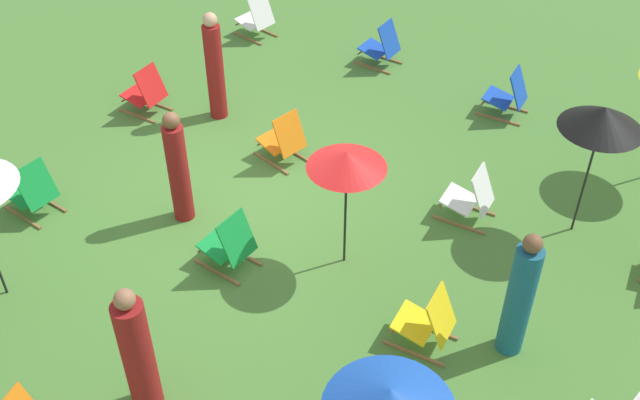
{
  "coord_description": "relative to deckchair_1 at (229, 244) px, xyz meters",
  "views": [
    {
      "loc": [
        6.82,
        4.8,
        6.9
      ],
      "look_at": [
        0.0,
        1.2,
        0.5
      ],
      "focal_mm": 42.54,
      "sensor_mm": 36.0,
      "label": 1
    }
  ],
  "objects": [
    {
      "name": "deckchair_8",
      "position": [
        -2.31,
        2.39,
        0.0
      ],
      "size": [
        0.49,
        0.77,
        0.83
      ],
      "rotation": [
        0.0,
        0.0,
        -0.01
      ],
      "color": "olive",
      "rests_on": "ground"
    },
    {
      "name": "deckchair_9",
      "position": [
        -5.09,
        2.07,
        0.0
      ],
      "size": [
        0.49,
        0.76,
        0.83
      ],
      "rotation": [
        0.0,
        0.0,
        -0.01
      ],
      "color": "olive",
      "rests_on": "ground"
    },
    {
      "name": "deckchair_10",
      "position": [
        -2.3,
        -0.54,
        0.0
      ],
      "size": [
        0.68,
        0.87,
        0.83
      ],
      "rotation": [
        0.0,
        0.0,
        -0.3
      ],
      "color": "olive",
      "rests_on": "ground"
    },
    {
      "name": "umbrella_4",
      "position": [
        -0.77,
        1.25,
        1.25
      ],
      "size": [
        0.97,
        0.97,
        1.73
      ],
      "color": "black",
      "rests_on": "ground"
    },
    {
      "name": "person_0",
      "position": [
        -0.52,
        -1.11,
        0.45
      ],
      "size": [
        0.39,
        0.39,
        1.7
      ],
      "rotation": [
        0.0,
        0.0,
        4.2
      ],
      "color": "maroon",
      "rests_on": "ground"
    },
    {
      "name": "person_4",
      "position": [
        -2.87,
        -2.1,
        0.51
      ],
      "size": [
        0.29,
        0.29,
        1.82
      ],
      "rotation": [
        0.0,
        0.0,
        4.72
      ],
      "color": "maroon",
      "rests_on": "ground"
    },
    {
      "name": "deckchair_6",
      "position": [
        0.03,
        2.69,
        0.0
      ],
      "size": [
        0.48,
        0.76,
        0.83
      ],
      "rotation": [
        0.0,
        0.0,
        0.0
      ],
      "color": "olive",
      "rests_on": "ground"
    },
    {
      "name": "deckchair_13",
      "position": [
        -5.64,
        -0.43,
        0.0
      ],
      "size": [
        0.55,
        0.8,
        0.83
      ],
      "rotation": [
        0.0,
        0.0,
        -0.1
      ],
      "color": "olive",
      "rests_on": "ground"
    },
    {
      "name": "umbrella_1",
      "position": [
        2.0,
        3.02,
        1.18
      ],
      "size": [
        1.18,
        1.18,
        1.69
      ],
      "color": "black",
      "rests_on": "ground"
    },
    {
      "name": "deckchair_14",
      "position": [
        -5.52,
        -2.99,
        0.0
      ],
      "size": [
        0.63,
        0.85,
        0.83
      ],
      "rotation": [
        0.0,
        0.0,
        -0.22
      ],
      "color": "olive",
      "rests_on": "ground"
    },
    {
      "name": "person_3",
      "position": [
        2.18,
        0.36,
        0.44
      ],
      "size": [
        0.35,
        0.35,
        1.72
      ],
      "rotation": [
        0.0,
        0.0,
        4.64
      ],
      "color": "maroon",
      "rests_on": "ground"
    },
    {
      "name": "ground_plane",
      "position": [
        -1.17,
        -0.52,
        -0.37
      ],
      "size": [
        40.0,
        40.0,
        0.0
      ],
      "primitive_type": "plane",
      "color": "#477A33"
    },
    {
      "name": "person_2",
      "position": [
        -0.37,
        3.56,
        0.45
      ],
      "size": [
        0.43,
        0.43,
        1.73
      ],
      "rotation": [
        0.0,
        0.0,
        0.67
      ],
      "color": "#195972",
      "rests_on": "ground"
    },
    {
      "name": "deckchair_1",
      "position": [
        0.0,
        0.0,
        0.0
      ],
      "size": [
        0.58,
        0.82,
        0.83
      ],
      "rotation": [
        0.0,
        0.0,
        -0.14
      ],
      "color": "olive",
      "rests_on": "ground"
    },
    {
      "name": "deckchair_2",
      "position": [
        -2.41,
        -3.19,
        0.0
      ],
      "size": [
        0.52,
        0.78,
        0.83
      ],
      "rotation": [
        0.0,
        0.0,
        -0.05
      ],
      "color": "olive",
      "rests_on": "ground"
    },
    {
      "name": "umbrella_3",
      "position": [
        -2.76,
        3.72,
        1.43
      ],
      "size": [
        1.04,
        1.04,
        1.95
      ],
      "color": "black",
      "rests_on": "ground"
    },
    {
      "name": "deckchair_4",
      "position": [
        0.37,
        -2.97,
        0.0
      ],
      "size": [
        0.58,
        0.82,
        0.83
      ],
      "rotation": [
        0.0,
        0.0,
        -0.14
      ],
      "color": "olive",
      "rests_on": "ground"
    }
  ]
}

